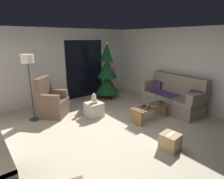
% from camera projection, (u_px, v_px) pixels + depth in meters
% --- Properties ---
extents(ground_plane, '(7.00, 7.00, 0.00)m').
position_uv_depth(ground_plane, '(117.00, 133.00, 4.41)').
color(ground_plane, beige).
extents(wall_back, '(5.72, 0.12, 2.50)m').
position_uv_depth(wall_back, '(61.00, 66.00, 6.39)').
color(wall_back, silver).
rests_on(wall_back, ground).
extents(wall_right, '(0.12, 6.00, 2.50)m').
position_uv_depth(wall_right, '(188.00, 69.00, 5.78)').
color(wall_right, silver).
rests_on(wall_right, ground).
extents(patio_door_frame, '(1.60, 0.02, 2.20)m').
position_uv_depth(patio_door_frame, '(85.00, 68.00, 6.91)').
color(patio_door_frame, silver).
rests_on(patio_door_frame, ground).
extents(patio_door_glass, '(1.50, 0.02, 2.10)m').
position_uv_depth(patio_door_glass, '(85.00, 69.00, 6.91)').
color(patio_door_glass, black).
rests_on(patio_door_glass, ground).
extents(couch, '(0.92, 1.99, 1.08)m').
position_uv_depth(couch, '(172.00, 97.00, 5.77)').
color(couch, gray).
rests_on(couch, ground).
extents(coffee_table, '(1.10, 0.40, 0.40)m').
position_uv_depth(coffee_table, '(150.00, 111.00, 5.06)').
color(coffee_table, olive).
rests_on(coffee_table, ground).
extents(remote_black, '(0.16, 0.07, 0.02)m').
position_uv_depth(remote_black, '(144.00, 106.00, 5.00)').
color(remote_black, black).
rests_on(remote_black, coffee_table).
extents(remote_silver, '(0.11, 0.16, 0.02)m').
position_uv_depth(remote_silver, '(153.00, 106.00, 4.98)').
color(remote_silver, '#ADADB2').
rests_on(remote_silver, coffee_table).
extents(remote_white, '(0.16, 0.09, 0.02)m').
position_uv_depth(remote_white, '(148.00, 105.00, 5.08)').
color(remote_white, silver).
rests_on(remote_white, coffee_table).
extents(remote_graphite, '(0.16, 0.09, 0.02)m').
position_uv_depth(remote_graphite, '(149.00, 108.00, 4.88)').
color(remote_graphite, '#333338').
rests_on(remote_graphite, coffee_table).
extents(book_stack, '(0.25, 0.20, 0.06)m').
position_uv_depth(book_stack, '(159.00, 103.00, 5.18)').
color(book_stack, '#4C4C51').
rests_on(book_stack, coffee_table).
extents(cell_phone, '(0.09, 0.15, 0.01)m').
position_uv_depth(cell_phone, '(160.00, 101.00, 5.19)').
color(cell_phone, black).
rests_on(cell_phone, book_stack).
extents(christmas_tree, '(0.88, 0.88, 2.08)m').
position_uv_depth(christmas_tree, '(107.00, 74.00, 6.70)').
color(christmas_tree, '#4C1E19').
rests_on(christmas_tree, ground).
extents(armchair, '(0.97, 0.97, 1.13)m').
position_uv_depth(armchair, '(52.00, 102.00, 5.31)').
color(armchair, brown).
rests_on(armchair, ground).
extents(floor_lamp, '(0.32, 0.32, 1.78)m').
position_uv_depth(floor_lamp, '(28.00, 65.00, 4.73)').
color(floor_lamp, '#2D2D30').
rests_on(floor_lamp, ground).
extents(ottoman, '(0.44, 0.44, 0.40)m').
position_uv_depth(ottoman, '(94.00, 109.00, 5.31)').
color(ottoman, beige).
rests_on(ottoman, ground).
extents(teddy_bear_cream, '(0.21, 0.22, 0.29)m').
position_uv_depth(teddy_bear_cream, '(94.00, 99.00, 5.22)').
color(teddy_bear_cream, beige).
rests_on(teddy_bear_cream, ottoman).
extents(teddy_bear_honey_by_tree, '(0.21, 0.21, 0.29)m').
position_uv_depth(teddy_bear_honey_by_tree, '(91.00, 100.00, 6.34)').
color(teddy_bear_honey_by_tree, tan).
rests_on(teddy_bear_honey_by_tree, ground).
extents(cardboard_box_taped_mid_floor, '(0.37, 0.38, 0.33)m').
position_uv_depth(cardboard_box_taped_mid_floor, '(170.00, 141.00, 3.75)').
color(cardboard_box_taped_mid_floor, tan).
rests_on(cardboard_box_taped_mid_floor, ground).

